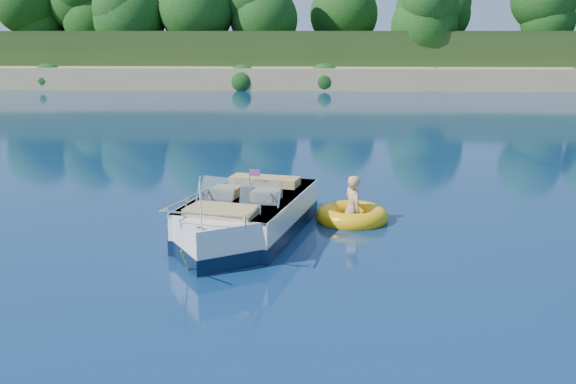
# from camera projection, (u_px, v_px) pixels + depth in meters

# --- Properties ---
(ground) EXTENTS (160.00, 160.00, 0.00)m
(ground) POSITION_uv_depth(u_px,v_px,m) (386.00, 272.00, 10.43)
(ground) COLOR #091F43
(ground) RESTS_ON ground
(shoreline) EXTENTS (170.00, 59.00, 6.00)m
(shoreline) POSITION_uv_depth(u_px,v_px,m) (328.00, 60.00, 72.05)
(shoreline) COLOR #8B7A51
(shoreline) RESTS_ON ground
(treeline) EXTENTS (150.00, 7.12, 8.19)m
(treeline) POSITION_uv_depth(u_px,v_px,m) (334.00, 10.00, 48.88)
(treeline) COLOR black
(treeline) RESTS_ON ground
(motorboat) EXTENTS (2.59, 5.05, 1.71)m
(motorboat) POSITION_uv_depth(u_px,v_px,m) (244.00, 221.00, 12.11)
(motorboat) COLOR white
(motorboat) RESTS_ON ground
(tow_tube) EXTENTS (1.57, 1.57, 0.39)m
(tow_tube) POSITION_uv_depth(u_px,v_px,m) (352.00, 216.00, 13.27)
(tow_tube) COLOR #FCB00B
(tow_tube) RESTS_ON ground
(boy) EXTENTS (0.68, 0.86, 1.55)m
(boy) POSITION_uv_depth(u_px,v_px,m) (351.00, 220.00, 13.35)
(boy) COLOR tan
(boy) RESTS_ON ground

